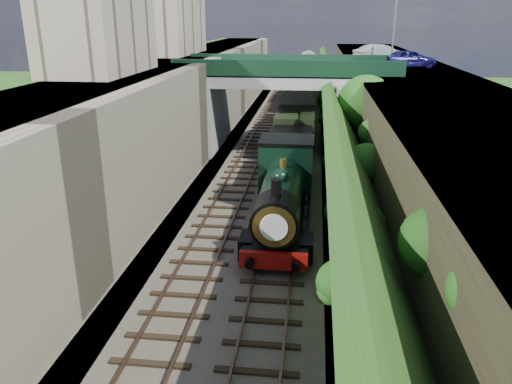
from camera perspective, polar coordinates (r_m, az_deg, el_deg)
ground at (r=17.21m, az=-3.32°, el=-16.22°), size 160.00×160.00×0.00m
trackbed at (r=35.28m, az=2.27°, el=3.03°), size 10.00×90.00×0.20m
retaining_wall at (r=35.32m, az=-6.68°, el=8.61°), size 1.00×90.00×7.00m
street_plateau_left at (r=36.28m, az=-12.13°, el=8.60°), size 6.00×90.00×7.00m
street_plateau_right at (r=35.14m, az=18.10°, el=7.11°), size 8.00×90.00×6.25m
embankment_slope at (r=32.41m, az=10.85°, el=6.01°), size 4.31×90.00×6.36m
track_left at (r=35.44m, az=-0.95°, el=3.36°), size 2.50×90.00×0.20m
track_right at (r=35.17m, az=4.23°, el=3.19°), size 2.50×90.00×0.20m
road_bridge at (r=38.26m, az=4.28°, el=10.38°), size 16.00×6.40×7.25m
building_far at (r=45.68m, az=-10.48°, el=19.04°), size 5.00×10.00×6.00m
building_near at (r=30.30m, az=-17.52°, el=16.61°), size 4.00×8.00×4.00m
tree at (r=33.40m, az=12.55°, el=9.67°), size 3.60×3.80×6.60m
lamppost at (r=43.62m, az=15.61°, el=18.11°), size 0.87×0.15×6.00m
car_blue at (r=42.08m, az=17.12°, el=14.37°), size 4.40×2.66×1.40m
car_silver at (r=45.94m, az=14.04°, el=15.08°), size 4.92×3.60×1.54m
locomotive at (r=23.97m, az=3.02°, el=-0.45°), size 3.10×10.23×3.83m
tender at (r=31.06m, az=3.94°, el=3.64°), size 2.70×6.00×3.05m
coach_front at (r=43.23m, az=4.85°, el=8.68°), size 2.90×18.00×3.70m
coach_middle at (r=61.80m, az=5.53°, el=11.86°), size 2.90×18.00×3.70m
coach_rear at (r=80.48m, az=5.90°, el=13.57°), size 2.90×18.00×3.70m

